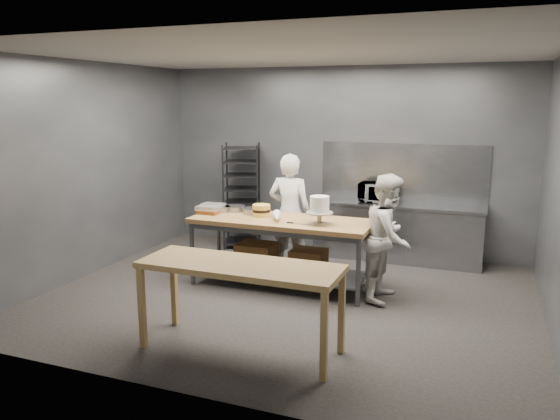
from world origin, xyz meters
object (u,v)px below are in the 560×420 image
near_counter (240,272)px  frosted_cake_stand (320,207)px  speed_rack (242,196)px  microwave (377,193)px  chef_behind (290,213)px  layer_cake (261,210)px  work_table (280,244)px  chef_right (389,237)px

near_counter → frosted_cake_stand: (0.24, 1.84, 0.33)m
near_counter → speed_rack: speed_rack is taller
speed_rack → microwave: speed_rack is taller
chef_behind → frosted_cake_stand: (0.69, -0.79, 0.28)m
microwave → chef_behind: bearing=-133.1°
frosted_cake_stand → chef_behind: bearing=131.0°
frosted_cake_stand → layer_cake: bearing=167.9°
work_table → microwave: bearing=62.3°
chef_right → chef_behind: bearing=72.0°
near_counter → chef_right: bearing=61.2°
near_counter → speed_rack: size_ratio=1.14×
work_table → speed_rack: 2.19m
speed_rack → chef_right: 3.25m
microwave → frosted_cake_stand: 1.94m
frosted_cake_stand → microwave: bearing=79.6°
speed_rack → layer_cake: speed_rack is taller
chef_behind → microwave: 1.53m
near_counter → speed_rack: bearing=114.9°
chef_right → microwave: (-0.50, 1.75, 0.26)m
work_table → layer_cake: bearing=168.6°
near_counter → frosted_cake_stand: bearing=82.6°
layer_cake → frosted_cake_stand: bearing=-12.1°
microwave → layer_cake: (-1.23, -1.71, -0.05)m
layer_cake → near_counter: bearing=-72.5°
work_table → frosted_cake_stand: (0.58, -0.13, 0.57)m
speed_rack → layer_cake: (1.06, -1.63, 0.14)m
speed_rack → microwave: bearing=2.0°
work_table → near_counter: (0.34, -1.96, 0.24)m
speed_rack → frosted_cake_stand: bearing=-43.3°
chef_right → near_counter: bearing=155.7°
speed_rack → frosted_cake_stand: 2.67m
microwave → layer_cake: microwave is taller
work_table → chef_right: 1.45m
work_table → frosted_cake_stand: frosted_cake_stand is taller
speed_rack → frosted_cake_stand: speed_rack is taller
work_table → speed_rack: (-1.36, 1.69, 0.28)m
work_table → frosted_cake_stand: size_ratio=6.66×
layer_cake → chef_behind: bearing=72.9°
speed_rack → chef_right: speed_rack is taller
near_counter → chef_right: 2.27m
near_counter → chef_behind: chef_behind is taller
work_table → microwave: (0.93, 1.77, 0.48)m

